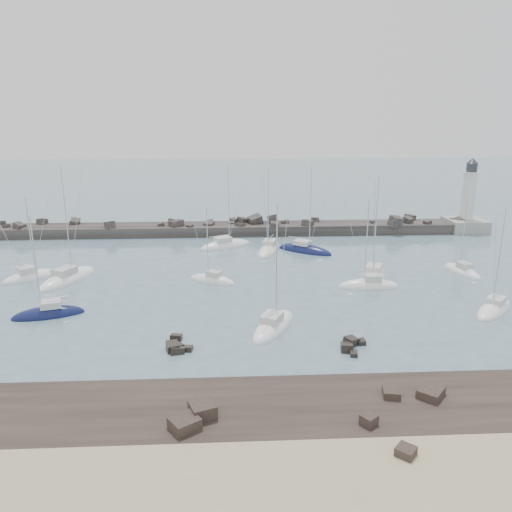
{
  "coord_description": "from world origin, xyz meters",
  "views": [
    {
      "loc": [
        1.69,
        -54.07,
        22.03
      ],
      "look_at": [
        5.12,
        12.0,
        2.98
      ],
      "focal_mm": 35.0,
      "sensor_mm": 36.0,
      "label": 1
    }
  ],
  "objects_px": {
    "sailboat_3": "(68,279)",
    "sailboat_8": "(305,251)",
    "sailboat_11": "(494,310)",
    "sailboat_5": "(212,281)",
    "sailboat_4": "(225,246)",
    "sailboat_2": "(49,315)",
    "sailboat_9": "(369,286)",
    "sailboat_14": "(31,278)",
    "sailboat_6": "(269,250)",
    "sailboat_7": "(273,327)",
    "sailboat_13": "(373,278)",
    "sailboat_10": "(462,272)",
    "lighthouse": "(466,215)"
  },
  "relations": [
    {
      "from": "sailboat_13",
      "to": "sailboat_4",
      "type": "bearing_deg",
      "value": 138.19
    },
    {
      "from": "sailboat_8",
      "to": "lighthouse",
      "type": "bearing_deg",
      "value": 21.97
    },
    {
      "from": "sailboat_6",
      "to": "sailboat_9",
      "type": "bearing_deg",
      "value": -57.3
    },
    {
      "from": "sailboat_8",
      "to": "sailboat_10",
      "type": "bearing_deg",
      "value": -31.05
    },
    {
      "from": "sailboat_3",
      "to": "sailboat_9",
      "type": "distance_m",
      "value": 40.59
    },
    {
      "from": "sailboat_14",
      "to": "sailboat_10",
      "type": "bearing_deg",
      "value": -0.49
    },
    {
      "from": "sailboat_3",
      "to": "sailboat_8",
      "type": "xyz_separation_m",
      "value": [
        34.45,
        12.93,
        -0.01
      ]
    },
    {
      "from": "lighthouse",
      "to": "sailboat_8",
      "type": "xyz_separation_m",
      "value": [
        -33.16,
        -13.38,
        -2.94
      ]
    },
    {
      "from": "sailboat_4",
      "to": "sailboat_6",
      "type": "xyz_separation_m",
      "value": [
        7.24,
        -3.3,
        0.01
      ]
    },
    {
      "from": "lighthouse",
      "to": "sailboat_4",
      "type": "height_order",
      "value": "lighthouse"
    },
    {
      "from": "sailboat_10",
      "to": "sailboat_3",
      "type": "bearing_deg",
      "value": -179.58
    },
    {
      "from": "sailboat_10",
      "to": "sailboat_13",
      "type": "relative_size",
      "value": 0.75
    },
    {
      "from": "sailboat_4",
      "to": "sailboat_9",
      "type": "bearing_deg",
      "value": -48.66
    },
    {
      "from": "sailboat_13",
      "to": "sailboat_14",
      "type": "relative_size",
      "value": 1.26
    },
    {
      "from": "sailboat_5",
      "to": "sailboat_11",
      "type": "height_order",
      "value": "sailboat_11"
    },
    {
      "from": "sailboat_3",
      "to": "sailboat_5",
      "type": "bearing_deg",
      "value": -4.6
    },
    {
      "from": "lighthouse",
      "to": "sailboat_7",
      "type": "relative_size",
      "value": 1.02
    },
    {
      "from": "sailboat_3",
      "to": "sailboat_14",
      "type": "distance_m",
      "value": 5.43
    },
    {
      "from": "sailboat_3",
      "to": "sailboat_4",
      "type": "relative_size",
      "value": 1.11
    },
    {
      "from": "sailboat_4",
      "to": "sailboat_7",
      "type": "distance_m",
      "value": 34.21
    },
    {
      "from": "sailboat_2",
      "to": "sailboat_9",
      "type": "bearing_deg",
      "value": 11.18
    },
    {
      "from": "sailboat_2",
      "to": "sailboat_10",
      "type": "bearing_deg",
      "value": 13.56
    },
    {
      "from": "lighthouse",
      "to": "sailboat_9",
      "type": "height_order",
      "value": "lighthouse"
    },
    {
      "from": "sailboat_14",
      "to": "sailboat_4",
      "type": "bearing_deg",
      "value": 30.56
    },
    {
      "from": "sailboat_13",
      "to": "lighthouse",
      "type": "bearing_deg",
      "value": 47.18
    },
    {
      "from": "sailboat_3",
      "to": "sailboat_11",
      "type": "xyz_separation_m",
      "value": [
        52.55,
        -13.65,
        -0.02
      ]
    },
    {
      "from": "lighthouse",
      "to": "sailboat_2",
      "type": "xyz_separation_m",
      "value": [
        -65.96,
        -38.83,
        -2.94
      ]
    },
    {
      "from": "sailboat_9",
      "to": "sailboat_14",
      "type": "xyz_separation_m",
      "value": [
        -45.65,
        5.8,
        0.01
      ]
    },
    {
      "from": "lighthouse",
      "to": "sailboat_6",
      "type": "relative_size",
      "value": 0.99
    },
    {
      "from": "sailboat_10",
      "to": "sailboat_14",
      "type": "bearing_deg",
      "value": 179.51
    },
    {
      "from": "sailboat_4",
      "to": "lighthouse",
      "type": "bearing_deg",
      "value": 11.76
    },
    {
      "from": "sailboat_13",
      "to": "sailboat_9",
      "type": "bearing_deg",
      "value": -113.98
    },
    {
      "from": "sailboat_2",
      "to": "sailboat_11",
      "type": "bearing_deg",
      "value": -1.27
    },
    {
      "from": "sailboat_6",
      "to": "sailboat_7",
      "type": "relative_size",
      "value": 1.03
    },
    {
      "from": "sailboat_2",
      "to": "sailboat_7",
      "type": "height_order",
      "value": "sailboat_7"
    },
    {
      "from": "sailboat_4",
      "to": "sailboat_3",
      "type": "bearing_deg",
      "value": -141.99
    },
    {
      "from": "lighthouse",
      "to": "sailboat_14",
      "type": "bearing_deg",
      "value": -160.81
    },
    {
      "from": "sailboat_8",
      "to": "sailboat_9",
      "type": "xyz_separation_m",
      "value": [
        5.85,
        -17.81,
        0.0
      ]
    },
    {
      "from": "sailboat_8",
      "to": "sailboat_13",
      "type": "bearing_deg",
      "value": -63.28
    },
    {
      "from": "lighthouse",
      "to": "sailboat_14",
      "type": "xyz_separation_m",
      "value": [
        -72.96,
        -25.39,
        -2.94
      ]
    },
    {
      "from": "lighthouse",
      "to": "sailboat_9",
      "type": "distance_m",
      "value": 41.56
    },
    {
      "from": "sailboat_9",
      "to": "sailboat_11",
      "type": "height_order",
      "value": "sailboat_11"
    },
    {
      "from": "lighthouse",
      "to": "sailboat_9",
      "type": "bearing_deg",
      "value": -131.21
    },
    {
      "from": "sailboat_14",
      "to": "sailboat_9",
      "type": "bearing_deg",
      "value": -7.24
    },
    {
      "from": "sailboat_8",
      "to": "sailboat_9",
      "type": "bearing_deg",
      "value": -71.83
    },
    {
      "from": "sailboat_3",
      "to": "sailboat_13",
      "type": "bearing_deg",
      "value": -2.18
    },
    {
      "from": "sailboat_9",
      "to": "sailboat_13",
      "type": "distance_m",
      "value": 3.6
    },
    {
      "from": "sailboat_10",
      "to": "sailboat_14",
      "type": "distance_m",
      "value": 60.6
    },
    {
      "from": "sailboat_7",
      "to": "sailboat_13",
      "type": "height_order",
      "value": "sailboat_13"
    },
    {
      "from": "sailboat_6",
      "to": "sailboat_14",
      "type": "xyz_separation_m",
      "value": [
        -33.92,
        -12.46,
        0.0
      ]
    }
  ]
}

